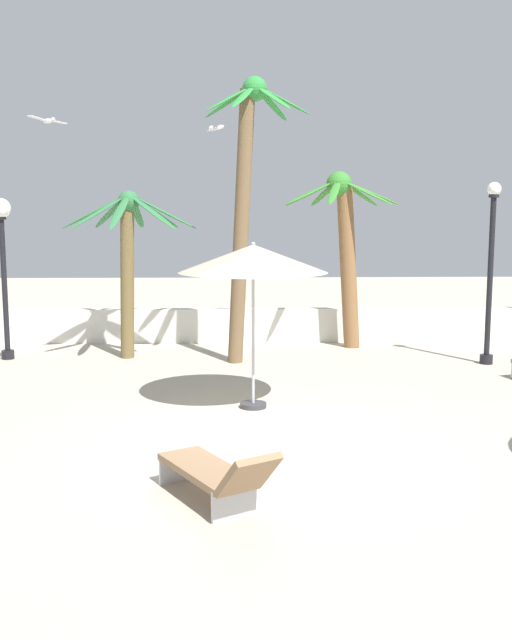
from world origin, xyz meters
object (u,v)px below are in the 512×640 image
Objects in this scene: palm_tree_2 at (345,237)px; lamp_post_1 at (491,267)px; palm_tree_1 at (245,191)px; lounge_chair_1 at (216,473)px; patio_umbrella_1 at (253,259)px; seagull_1 at (48,120)px; seagull_0 at (216,127)px; palm_tree_0 at (128,248)px; lamp_post_0 at (3,249)px.

lamp_post_1 is at bearing -36.66° from palm_tree_2.
lounge_chair_1 is (-0.46, -7.99, -3.34)m from palm_tree_1.
patio_umbrella_1 is 9.19m from seagull_1.
seagull_0 reaches higher than palm_tree_2.
seagull_1 reaches higher than lamp_post_1.
palm_tree_2 is 2.24× the size of lounge_chair_1.
palm_tree_0 is 2.89× the size of seagull_0.
lamp_post_1 reaches higher than lamp_post_0.
seagull_1 is at bearing 176.47° from seagull_0.
palm_tree_1 reaches higher than lamp_post_1.
patio_umbrella_1 is at bearing -58.72° from palm_tree_0.
palm_tree_1 is at bearing 91.07° from patio_umbrella_1.
lamp_post_0 is at bearing 174.52° from palm_tree_1.
palm_tree_0 is (-2.68, 4.41, -0.01)m from patio_umbrella_1.
palm_tree_1 reaches higher than lounge_chair_1.
seagull_0 is (-3.12, 1.23, 2.71)m from palm_tree_2.
lamp_post_1 is at bearing -29.31° from seagull_0.
lamp_post_0 is at bearing 175.36° from lamp_post_1.
patio_umbrella_1 is at bearing -88.93° from palm_tree_1.
patio_umbrella_1 is 4.01m from palm_tree_1.
lamp_post_1 reaches higher than palm_tree_0.
palm_tree_1 is at bearing -77.17° from seagull_0.
palm_tree_2 is at bearing 9.09° from lamp_post_0.
lamp_post_1 is 2.06× the size of lounge_chair_1.
palm_tree_1 reaches higher than palm_tree_0.
patio_umbrella_1 is at bearing -146.29° from lamp_post_1.
lounge_chair_1 is at bearing -75.91° from palm_tree_0.
seagull_0 is at bearing 27.93° from lamp_post_0.
palm_tree_0 is 5.19m from palm_tree_2.
lamp_post_1 is (10.64, -0.86, -0.36)m from lamp_post_0.
palm_tree_0 is at bearing -166.95° from palm_tree_2.
patio_umbrella_1 is 0.46× the size of palm_tree_1.
patio_umbrella_1 is 1.47× the size of lounge_chair_1.
palm_tree_0 is 1.98× the size of lounge_chair_1.
palm_tree_2 is (2.44, 1.76, -1.02)m from palm_tree_1.
seagull_1 reaches higher than patio_umbrella_1.
seagull_1 is at bearing 125.19° from patio_umbrella_1.
seagull_1 is (-2.31, 2.66, 3.10)m from palm_tree_0.
palm_tree_1 reaches higher than patio_umbrella_1.
lounge_chair_1 is (-2.89, -9.75, -2.32)m from palm_tree_2.
lamp_post_1 is (2.84, -2.11, -0.59)m from palm_tree_2.
lamp_post_1 is (7.88, -0.94, -0.38)m from palm_tree_0.
palm_tree_2 is 8.04m from seagull_1.
lamp_post_1 is 3.13× the size of seagull_1.
palm_tree_0 is 3.01× the size of seagull_1.
palm_tree_0 reaches higher than patio_umbrella_1.
patio_umbrella_1 is 2.15× the size of seagull_0.
lounge_chair_1 is at bearing -93.26° from palm_tree_1.
palm_tree_1 is at bearing 176.22° from lamp_post_1.
lamp_post_1 is at bearing -19.48° from seagull_1.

